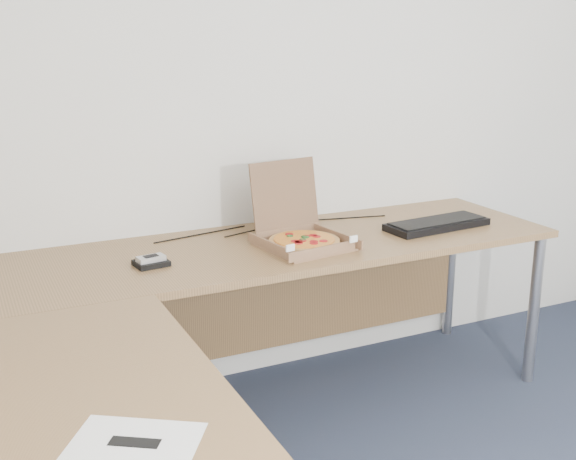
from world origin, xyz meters
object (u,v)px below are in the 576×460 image
drinking_glass (290,212)px  wallet (151,263)px  pizza_box (302,237)px  desk (227,299)px  keyboard (437,224)px

drinking_glass → wallet: bearing=-158.0°
pizza_box → wallet: bearing=169.8°
wallet → pizza_box: bearing=-9.0°
wallet → desk: bearing=-74.6°
keyboard → wallet: 1.28m
pizza_box → keyboard: pizza_box is taller
pizza_box → wallet: (-0.62, 0.02, -0.03)m
pizza_box → drinking_glass: (0.09, 0.31, 0.02)m
pizza_box → drinking_glass: 0.32m
pizza_box → drinking_glass: size_ratio=2.90×
wallet → keyboard: bearing=-8.6°
desk → keyboard: size_ratio=5.22×
pizza_box → wallet: pizza_box is taller
desk → pizza_box: 0.59m
wallet → drinking_glass: bearing=14.7°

